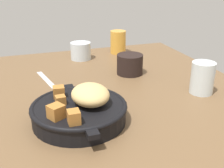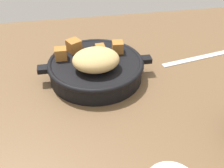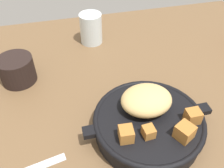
{
  "view_description": "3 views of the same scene",
  "coord_description": "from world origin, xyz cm",
  "px_view_note": "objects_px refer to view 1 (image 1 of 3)",
  "views": [
    {
      "loc": [
        63.86,
        -21.56,
        34.27
      ],
      "look_at": [
        -0.9,
        0.7,
        6.04
      ],
      "focal_mm": 45.53,
      "sensor_mm": 36.0,
      "label": 1
    },
    {
      "loc": [
        11.22,
        48.22,
        41.07
      ],
      "look_at": [
        2.48,
        -1.26,
        3.64
      ],
      "focal_mm": 46.57,
      "sensor_mm": 36.0,
      "label": 2
    },
    {
      "loc": [
        -10.2,
        -39.17,
        43.08
      ],
      "look_at": [
        0.43,
        3.23,
        3.41
      ],
      "focal_mm": 39.77,
      "sensor_mm": 36.0,
      "label": 3
    }
  ],
  "objects_px": {
    "water_glass_tall": "(202,78)",
    "water_glass_short": "(81,51)",
    "juice_glass_amber": "(118,42)",
    "cast_iron_skillet": "(80,109)",
    "coffee_mug_dark": "(130,64)",
    "butter_knife": "(48,82)"
  },
  "relations": [
    {
      "from": "cast_iron_skillet",
      "to": "butter_knife",
      "type": "distance_m",
      "value": 0.28
    },
    {
      "from": "water_glass_short",
      "to": "water_glass_tall",
      "type": "bearing_deg",
      "value": 30.51
    },
    {
      "from": "coffee_mug_dark",
      "to": "water_glass_short",
      "type": "bearing_deg",
      "value": -151.54
    },
    {
      "from": "butter_knife",
      "to": "juice_glass_amber",
      "type": "height_order",
      "value": "juice_glass_amber"
    },
    {
      "from": "butter_knife",
      "to": "coffee_mug_dark",
      "type": "relative_size",
      "value": 2.36
    },
    {
      "from": "cast_iron_skillet",
      "to": "water_glass_tall",
      "type": "relative_size",
      "value": 2.91
    },
    {
      "from": "cast_iron_skillet",
      "to": "butter_knife",
      "type": "xyz_separation_m",
      "value": [
        -0.28,
        -0.04,
        -0.03
      ]
    },
    {
      "from": "cast_iron_skillet",
      "to": "coffee_mug_dark",
      "type": "bearing_deg",
      "value": 138.58
    },
    {
      "from": "cast_iron_skillet",
      "to": "water_glass_short",
      "type": "relative_size",
      "value": 3.36
    },
    {
      "from": "cast_iron_skillet",
      "to": "juice_glass_amber",
      "type": "relative_size",
      "value": 2.84
    },
    {
      "from": "butter_knife",
      "to": "water_glass_tall",
      "type": "xyz_separation_m",
      "value": [
        0.23,
        0.41,
        0.04
      ]
    },
    {
      "from": "butter_knife",
      "to": "coffee_mug_dark",
      "type": "xyz_separation_m",
      "value": [
        0.01,
        0.28,
        0.03
      ]
    },
    {
      "from": "cast_iron_skillet",
      "to": "coffee_mug_dark",
      "type": "relative_size",
      "value": 3.05
    },
    {
      "from": "cast_iron_skillet",
      "to": "coffee_mug_dark",
      "type": "distance_m",
      "value": 0.36
    },
    {
      "from": "juice_glass_amber",
      "to": "cast_iron_skillet",
      "type": "bearing_deg",
      "value": -28.7
    },
    {
      "from": "water_glass_tall",
      "to": "juice_glass_amber",
      "type": "distance_m",
      "value": 0.48
    },
    {
      "from": "juice_glass_amber",
      "to": "coffee_mug_dark",
      "type": "xyz_separation_m",
      "value": [
        0.26,
        -0.05,
        -0.01
      ]
    },
    {
      "from": "juice_glass_amber",
      "to": "water_glass_tall",
      "type": "bearing_deg",
      "value": 10.43
    },
    {
      "from": "butter_knife",
      "to": "juice_glass_amber",
      "type": "bearing_deg",
      "value": 115.71
    },
    {
      "from": "water_glass_short",
      "to": "water_glass_tall",
      "type": "relative_size",
      "value": 0.87
    },
    {
      "from": "cast_iron_skillet",
      "to": "water_glass_short",
      "type": "height_order",
      "value": "cast_iron_skillet"
    },
    {
      "from": "water_glass_tall",
      "to": "water_glass_short",
      "type": "bearing_deg",
      "value": -149.49
    }
  ]
}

